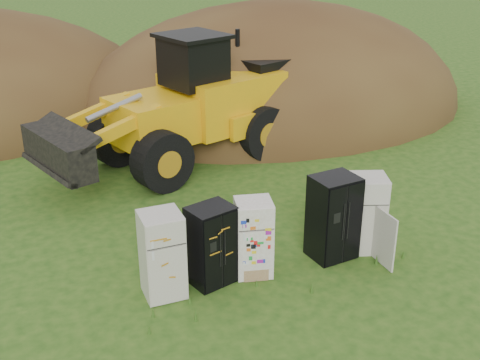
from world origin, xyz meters
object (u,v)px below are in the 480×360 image
object	(u,v)px
fridge_sticker	(253,238)
fridge_open_door	(366,213)
fridge_leftmost	(162,255)
fridge_black_side	(211,245)
fridge_black_right	(333,217)
wheel_loader	(168,105)

from	to	relation	value
fridge_sticker	fridge_open_door	distance (m)	2.80
fridge_leftmost	fridge_black_side	bearing A→B (deg)	3.65
fridge_sticker	fridge_black_right	size ratio (longest dim) A/B	0.88
fridge_black_right	fridge_open_door	world-z (taller)	fridge_black_right
fridge_leftmost	fridge_sticker	world-z (taller)	fridge_leftmost
fridge_leftmost	wheel_loader	size ratio (longest dim) A/B	0.22
fridge_black_side	wheel_loader	world-z (taller)	wheel_loader
fridge_sticker	fridge_open_door	size ratio (longest dim) A/B	0.94
fridge_leftmost	fridge_black_right	world-z (taller)	fridge_black_right
fridge_open_door	wheel_loader	xyz separation A→B (m)	(-2.74, 6.58, 1.07)
fridge_black_side	fridge_black_right	world-z (taller)	fridge_black_right
fridge_black_right	fridge_leftmost	bearing A→B (deg)	174.06
fridge_black_side	fridge_open_door	xyz separation A→B (m)	(3.74, -0.04, 0.04)
wheel_loader	fridge_black_side	bearing A→B (deg)	-116.88
fridge_open_door	fridge_black_right	bearing A→B (deg)	-159.81
fridge_sticker	wheel_loader	bearing A→B (deg)	103.02
fridge_leftmost	wheel_loader	xyz separation A→B (m)	(2.07, 6.60, 1.07)
fridge_black_right	fridge_open_door	bearing A→B (deg)	-6.75
fridge_sticker	fridge_black_right	distance (m)	1.94
fridge_black_right	fridge_open_door	distance (m)	0.86
fridge_leftmost	fridge_open_door	distance (m)	4.81
fridge_black_side	fridge_sticker	distance (m)	0.94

